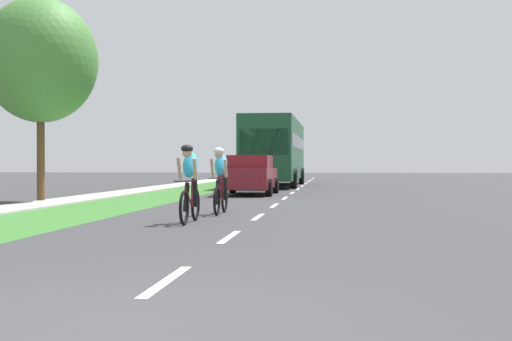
{
  "coord_description": "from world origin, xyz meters",
  "views": [
    {
      "loc": [
        1.71,
        -4.48,
        1.21
      ],
      "look_at": [
        -0.89,
        16.97,
        0.97
      ],
      "focal_mm": 45.59,
      "sensor_mm": 36.0,
      "label": 1
    }
  ],
  "objects": [
    {
      "name": "bus_dark_green",
      "position": [
        -1.46,
        30.34,
        1.98
      ],
      "size": [
        2.78,
        11.6,
        3.48
      ],
      "color": "#194C2D",
      "rests_on": "ground_plane"
    },
    {
      "name": "lane_markings_center",
      "position": [
        0.0,
        24.0,
        0.0
      ],
      "size": [
        0.12,
        53.8,
        0.01
      ],
      "color": "white",
      "rests_on": "ground_plane"
    },
    {
      "name": "cyclist_trailing",
      "position": [
        -0.98,
        10.72,
        0.81
      ],
      "size": [
        0.42,
        1.72,
        1.58
      ],
      "color": "black",
      "rests_on": "ground_plane"
    },
    {
      "name": "street_tree_near",
      "position": [
        -7.42,
        14.87,
        4.42
      ],
      "size": [
        3.54,
        3.54,
        6.38
      ],
      "color": "brown",
      "rests_on": "ground_plane"
    },
    {
      "name": "sidewalk_concrete",
      "position": [
        -6.74,
        20.0,
        0.0
      ],
      "size": [
        1.54,
        70.0,
        0.1
      ],
      "primitive_type": "cube",
      "color": "#B2ADA3",
      "rests_on": "ground_plane"
    },
    {
      "name": "grass_verge",
      "position": [
        -4.61,
        20.0,
        0.0
      ],
      "size": [
        2.73,
        70.0,
        0.01
      ],
      "primitive_type": "cube",
      "color": "#38722D",
      "rests_on": "ground_plane"
    },
    {
      "name": "ground_plane",
      "position": [
        0.0,
        20.0,
        0.0
      ],
      "size": [
        120.0,
        120.0,
        0.0
      ],
      "primitive_type": "plane",
      "color": "#38383A"
    },
    {
      "name": "sedan_maroon",
      "position": [
        -1.54,
        20.43,
        0.77
      ],
      "size": [
        1.98,
        4.3,
        1.52
      ],
      "color": "maroon",
      "rests_on": "ground_plane"
    },
    {
      "name": "cyclist_lead",
      "position": [
        -1.2,
        8.37,
        0.81
      ],
      "size": [
        0.42,
        1.72,
        1.58
      ],
      "color": "black",
      "rests_on": "ground_plane"
    }
  ]
}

